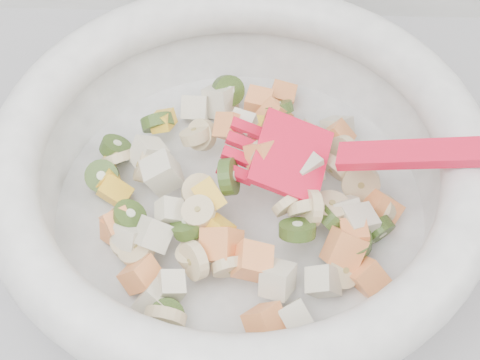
{
  "coord_description": "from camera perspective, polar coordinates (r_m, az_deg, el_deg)",
  "views": [
    {
      "loc": [
        -0.12,
        1.17,
        1.36
      ],
      "look_at": [
        -0.13,
        1.49,
        0.95
      ],
      "focal_mm": 55.0,
      "sensor_mm": 36.0,
      "label": 1
    }
  ],
  "objects": [
    {
      "name": "mixing_bowl",
      "position": [
        0.52,
        0.06,
        0.45
      ],
      "size": [
        0.43,
        0.35,
        0.14
      ],
      "color": "white",
      "rests_on": "counter"
    }
  ]
}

